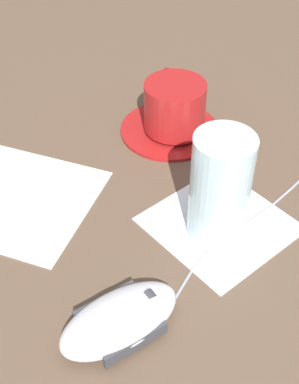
{
  "coord_description": "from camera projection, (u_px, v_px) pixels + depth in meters",
  "views": [
    {
      "loc": [
        0.27,
        0.38,
        0.42
      ],
      "look_at": [
        0.03,
        0.03,
        0.03
      ],
      "focal_mm": 50.0,
      "sensor_mm": 36.0,
      "label": 1
    }
  ],
  "objects": [
    {
      "name": "drinking_glass",
      "position": [
        220.0,
        187.0,
        0.53
      ],
      "size": [
        0.06,
        0.06,
        0.12
      ],
      "primitive_type": "cylinder",
      "color": "silver",
      "rests_on": "napkin_under_glass"
    },
    {
      "name": "computer_mouse",
      "position": [
        120.0,
        319.0,
        0.47
      ],
      "size": [
        0.12,
        0.06,
        0.03
      ],
      "color": "silver",
      "rests_on": "ground"
    },
    {
      "name": "napkin_spare",
      "position": [
        22.0,
        200.0,
        0.6
      ],
      "size": [
        0.22,
        0.22,
        0.0
      ],
      "primitive_type": "cube",
      "rotation": [
        0.0,
        0.0,
        0.61
      ],
      "color": "silver",
      "rests_on": "ground"
    },
    {
      "name": "ground_plane",
      "position": [
        152.0,
        185.0,
        0.62
      ],
      "size": [
        3.0,
        3.0,
        0.0
      ],
      "primitive_type": "plane",
      "color": "brown"
    },
    {
      "name": "mouse_cable",
      "position": [
        258.0,
        213.0,
        0.58
      ],
      "size": [
        0.29,
        0.07,
        0.0
      ],
      "color": "gray",
      "rests_on": "ground"
    },
    {
      "name": "coffee_cup",
      "position": [
        174.0,
        105.0,
        0.67
      ],
      "size": [
        0.08,
        0.1,
        0.06
      ],
      "color": "maroon",
      "rests_on": "saucer"
    },
    {
      "name": "napkin_under_glass",
      "position": [
        219.0,
        224.0,
        0.57
      ],
      "size": [
        0.15,
        0.15,
        0.0
      ],
      "primitive_type": "cube",
      "rotation": [
        0.0,
        0.0,
        0.09
      ],
      "color": "white",
      "rests_on": "ground"
    },
    {
      "name": "saucer",
      "position": [
        170.0,
        129.0,
        0.69
      ],
      "size": [
        0.13,
        0.13,
        0.01
      ],
      "primitive_type": "cylinder",
      "color": "maroon",
      "rests_on": "ground"
    }
  ]
}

